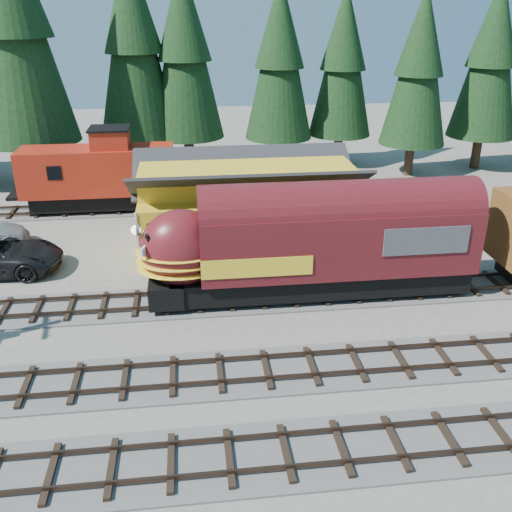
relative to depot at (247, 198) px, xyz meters
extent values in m
plane|color=#6B665B|center=(0.00, -10.50, -2.96)|extent=(120.00, 120.00, 0.00)
cube|color=#4C4947|center=(10.00, -6.50, -2.92)|extent=(68.00, 3.20, 0.08)
cube|color=#38281E|center=(10.00, -7.22, -2.71)|extent=(68.00, 0.08, 0.16)
cube|color=#38281E|center=(10.00, -5.78, -2.71)|extent=(68.00, 0.08, 0.16)
cube|color=#4C4947|center=(-10.00, 7.50, -2.92)|extent=(32.00, 3.20, 0.08)
cube|color=#38281E|center=(-10.00, 6.78, -2.71)|extent=(32.00, 0.08, 0.16)
cube|color=#38281E|center=(-10.00, 8.22, -2.71)|extent=(32.00, 0.08, 0.16)
cube|color=gold|center=(0.00, 0.00, -1.26)|extent=(12.00, 6.00, 3.40)
cube|color=gold|center=(0.00, 0.00, 1.16)|extent=(11.88, 3.30, 1.44)
cube|color=white|center=(-6.04, -1.00, -0.76)|extent=(0.06, 2.40, 0.60)
cone|color=black|center=(-14.71, 13.67, 8.82)|extent=(7.19, 7.19, 16.38)
cone|color=black|center=(-6.95, 17.07, 7.36)|extent=(6.30, 6.30, 14.35)
cone|color=black|center=(-3.06, 16.93, 6.71)|extent=(5.90, 5.90, 13.44)
cone|color=black|center=(4.43, 16.57, 6.07)|extent=(5.51, 5.51, 12.55)
cone|color=black|center=(9.92, 17.59, 5.72)|extent=(5.30, 5.30, 12.07)
cone|color=black|center=(14.91, 13.63, 5.62)|extent=(5.24, 5.24, 11.93)
cone|color=black|center=(21.43, 15.00, 6.10)|extent=(5.53, 5.53, 12.60)
cube|color=black|center=(2.81, -6.50, -2.08)|extent=(14.26, 2.55, 1.10)
cube|color=#591419|center=(3.61, -6.50, -0.03)|extent=(13.01, 3.00, 3.00)
ellipsoid|color=#591419|center=(-3.70, -6.50, -0.13)|extent=(3.80, 2.94, 3.70)
cube|color=#38383A|center=(7.31, -6.50, 0.32)|extent=(4.00, 3.06, 1.30)
sphere|color=white|center=(-5.68, -6.50, 0.87)|extent=(0.44, 0.44, 0.44)
cube|color=black|center=(-9.22, 7.50, -2.13)|extent=(9.08, 2.34, 1.01)
cube|color=#A32211|center=(-9.22, 7.50, -0.11)|extent=(10.09, 2.92, 3.03)
cube|color=#A32211|center=(-8.22, 7.50, 2.01)|extent=(2.42, 2.22, 1.21)
camera|label=1|loc=(-3.22, -30.67, 10.16)|focal=40.00mm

